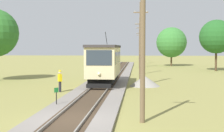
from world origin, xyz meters
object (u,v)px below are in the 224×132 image
(utility_pole_mid, at_px, (140,45))
(gravel_pile, at_px, (145,81))
(red_tram, at_px, (104,63))
(tree_left_near, at_px, (171,42))
(utility_pole_far, at_px, (140,45))
(track_worker, at_px, (60,80))
(utility_pole_near_tram, at_px, (141,43))
(tree_left_far, at_px, (216,37))
(utility_pole_distant, at_px, (139,46))
(trackside_signal_marker, at_px, (56,96))
(utility_pole_foreground, at_px, (143,44))
(utility_pole_horizon, at_px, (139,46))

(utility_pole_mid, xyz_separation_m, gravel_pile, (0.39, -12.95, -3.45))
(red_tram, distance_m, tree_left_near, 34.10)
(utility_pole_far, height_order, track_worker, utility_pole_far)
(utility_pole_mid, distance_m, utility_pole_far, 14.54)
(utility_pole_near_tram, relative_size, tree_left_far, 0.99)
(utility_pole_mid, relative_size, tree_left_near, 1.01)
(utility_pole_far, distance_m, gravel_pile, 27.74)
(utility_pole_distant, height_order, tree_left_far, tree_left_far)
(red_tram, distance_m, utility_pole_distant, 40.08)
(utility_pole_distant, height_order, tree_left_near, utility_pole_distant)
(utility_pole_near_tram, relative_size, trackside_signal_marker, 6.65)
(gravel_pile, bearing_deg, utility_pole_mid, 91.71)
(gravel_pile, bearing_deg, red_tram, -179.53)
(utility_pole_foreground, xyz_separation_m, trackside_signal_marker, (-5.10, 3.46, -3.08))
(utility_pole_far, bearing_deg, tree_left_near, 39.31)
(utility_pole_horizon, xyz_separation_m, gravel_pile, (0.39, -51.59, -3.50))
(utility_pole_mid, bearing_deg, utility_pole_far, 90.00)
(trackside_signal_marker, bearing_deg, tree_left_near, 75.36)
(red_tram, height_order, utility_pole_near_tram, utility_pole_near_tram)
(track_worker, bearing_deg, tree_left_near, -144.37)
(utility_pole_near_tram, distance_m, utility_pole_horizon, 51.02)
(utility_pole_far, bearing_deg, red_tram, -97.00)
(utility_pole_foreground, height_order, utility_pole_distant, utility_pole_distant)
(utility_pole_horizon, relative_size, gravel_pile, 2.75)
(trackside_signal_marker, xyz_separation_m, track_worker, (-1.43, 6.37, 0.32))
(utility_pole_distant, height_order, trackside_signal_marker, utility_pole_distant)
(utility_pole_foreground, height_order, utility_pole_far, utility_pole_far)
(red_tram, relative_size, trackside_signal_marker, 7.24)
(utility_pole_distant, bearing_deg, utility_pole_foreground, -90.00)
(utility_pole_horizon, bearing_deg, utility_pole_far, -90.00)
(tree_left_far, bearing_deg, utility_pole_distant, 120.65)
(trackside_signal_marker, xyz_separation_m, tree_left_far, (16.83, 30.82, 4.63))
(utility_pole_distant, relative_size, track_worker, 4.33)
(utility_pole_horizon, height_order, tree_left_near, utility_pole_horizon)
(gravel_pile, bearing_deg, utility_pole_far, 90.81)
(utility_pole_distant, relative_size, gravel_pile, 2.73)
(track_worker, relative_size, tree_left_near, 0.23)
(track_worker, bearing_deg, utility_pole_far, -136.91)
(utility_pole_foreground, height_order, tree_left_far, tree_left_far)
(utility_pole_horizon, bearing_deg, utility_pole_distant, -90.00)
(utility_pole_distant, bearing_deg, utility_pole_far, -90.00)
(utility_pole_mid, bearing_deg, tree_left_near, 72.40)
(utility_pole_horizon, distance_m, trackside_signal_marker, 62.65)
(red_tram, relative_size, tree_left_far, 1.08)
(utility_pole_distant, distance_m, tree_left_far, 23.06)
(utility_pole_distant, distance_m, gravel_pile, 40.02)
(utility_pole_horizon, bearing_deg, utility_pole_mid, -90.00)
(red_tram, xyz_separation_m, trackside_signal_marker, (-1.72, -10.74, -1.53))
(red_tram, distance_m, gravel_pile, 4.13)
(utility_pole_horizon, height_order, track_worker, utility_pole_horizon)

